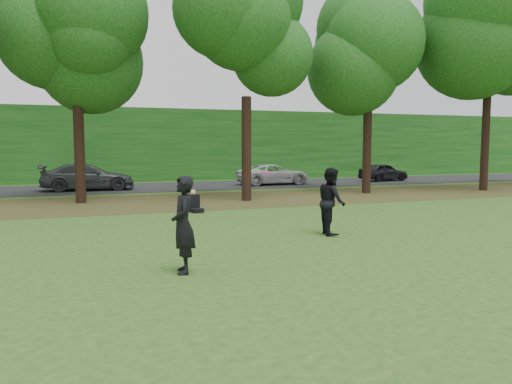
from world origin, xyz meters
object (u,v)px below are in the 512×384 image
at_px(player_right, 331,201).
at_px(seated_person, 194,204).
at_px(player_left, 183,225).
at_px(frisbee, 266,173).

height_order(player_right, seated_person, player_right).
distance_m(player_left, frisbee, 2.75).
xyz_separation_m(player_left, seated_person, (2.22, 8.73, -0.64)).
relative_size(player_right, seated_person, 2.25).
xyz_separation_m(frisbee, seated_person, (-0.02, 7.41, -1.53)).
bearing_deg(seated_person, player_right, -77.92).
bearing_deg(seated_person, frisbee, -100.77).
bearing_deg(player_right, seated_person, 35.74).
height_order(player_left, player_right, player_left).
bearing_deg(frisbee, player_left, -149.53).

